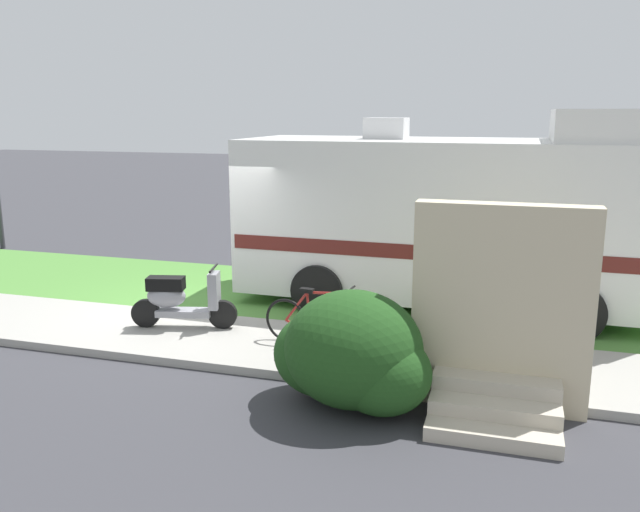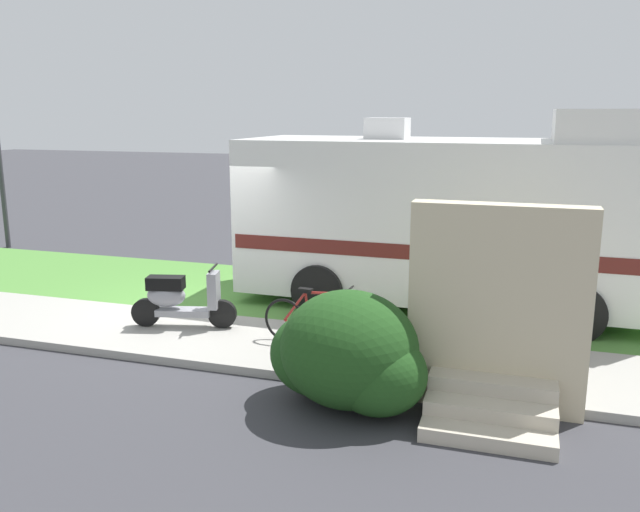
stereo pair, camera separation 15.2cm
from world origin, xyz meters
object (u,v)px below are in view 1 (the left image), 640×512
(motorhome_rv, at_px, (450,216))
(bottle_green, at_px, (514,346))
(bicycle, at_px, (319,321))
(pickup_truck_near, at_px, (579,223))
(scooter, at_px, (179,299))

(motorhome_rv, relative_size, bottle_green, 30.37)
(bicycle, bearing_deg, pickup_truck_near, 60.82)
(motorhome_rv, height_order, pickup_truck_near, motorhome_rv)
(scooter, distance_m, bicycle, 2.30)
(bottle_green, bearing_deg, motorhome_rv, 116.15)
(motorhome_rv, bearing_deg, pickup_truck_near, 59.96)
(motorhome_rv, xyz_separation_m, pickup_truck_near, (2.49, 4.31, -0.70))
(scooter, relative_size, bicycle, 0.97)
(pickup_truck_near, bearing_deg, bicycle, -119.18)
(motorhome_rv, relative_size, bicycle, 4.16)
(pickup_truck_near, xyz_separation_m, bottle_green, (-1.33, -6.66, -0.71))
(bottle_green, bearing_deg, pickup_truck_near, 78.67)
(scooter, height_order, pickup_truck_near, pickup_truck_near)
(bicycle, xyz_separation_m, pickup_truck_near, (4.00, 7.16, 0.44))
(motorhome_rv, xyz_separation_m, scooter, (-3.80, -2.68, -1.06))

